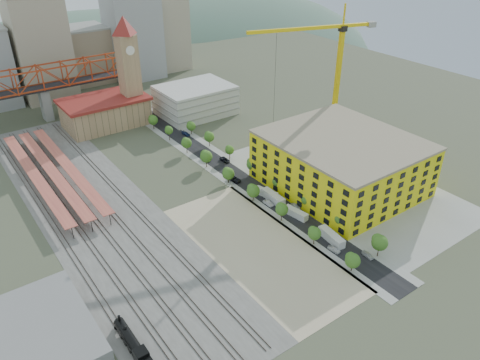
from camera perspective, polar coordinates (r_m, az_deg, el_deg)
ground at (r=163.59m, az=-3.45°, el=-2.15°), size 400.00×400.00×0.00m
ballast_strip at (r=164.98m, az=-17.40°, el=-3.33°), size 36.00×165.00×0.06m
dirt_lot at (r=140.60m, az=2.22°, el=-8.21°), size 28.00×67.00×0.06m
street_asphalt at (r=181.94m, az=-1.78°, el=1.47°), size 12.00×170.00×0.06m
sidewalk_west at (r=179.32m, az=-3.24°, el=0.98°), size 3.00×170.00×0.04m
sidewalk_east at (r=184.70m, az=-0.38°, el=1.95°), size 3.00×170.00×0.04m
construction_pad at (r=176.20m, az=12.57°, el=-0.33°), size 50.00×90.00×0.06m
rail_tracks at (r=164.52m, az=-17.99°, el=-3.49°), size 26.56×160.00×0.18m
platform_canopies at (r=185.44m, az=-21.99°, el=1.09°), size 16.00×80.00×4.12m
station_hall at (r=225.73m, az=-16.09°, el=8.01°), size 38.00×24.00×13.10m
clock_tower at (r=221.44m, az=-13.53°, el=13.99°), size 12.00×12.00×52.00m
parking_garage at (r=231.33m, az=-5.46°, el=9.69°), size 34.00×26.00×14.00m
truss_bridge at (r=237.77m, az=-23.12°, el=11.03°), size 94.00×9.60×25.60m
construction_building at (r=169.71m, az=12.23°, el=2.10°), size 44.60×50.60×18.80m
warehouse at (r=122.03m, az=-23.05°, el=-16.95°), size 22.00×32.00×5.00m
street_trees at (r=174.80m, az=0.07°, el=0.19°), size 15.40×124.40×8.00m
skyline at (r=279.62m, az=-18.86°, el=15.26°), size 133.00×46.00×60.00m
distant_hills at (r=429.40m, az=-17.10°, el=5.88°), size 647.00×264.00×227.00m
locomotive at (r=113.73m, az=-12.64°, el=-19.36°), size 2.80×21.59×5.40m
tower_crane at (r=194.84m, az=11.07°, el=14.02°), size 50.95×18.44×56.63m
site_trailer_a at (r=144.98m, az=11.09°, el=-6.84°), size 3.79×10.26×2.74m
site_trailer_b at (r=154.10m, az=6.82°, el=-4.04°), size 3.61×9.01×2.40m
site_trailer_c at (r=161.23m, az=4.05°, el=-2.11°), size 2.99×10.42×2.83m
site_trailer_d at (r=163.79m, az=3.21°, el=-1.61°), size 4.61×9.01×2.39m
car_0 at (r=141.45m, az=11.39°, el=-8.29°), size 2.16×4.25×1.39m
car_1 at (r=159.27m, az=3.46°, el=-2.84°), size 1.60×4.28×1.40m
car_2 at (r=172.70m, az=-0.69°, el=0.10°), size 3.28×6.01×1.60m
car_3 at (r=187.50m, az=-4.24°, el=2.56°), size 2.20×5.02×1.44m
car_4 at (r=141.61m, az=15.31°, el=-8.82°), size 1.99×4.10×1.35m
car_5 at (r=158.29m, az=6.75°, el=-3.26°), size 1.42×4.04×1.33m
car_6 at (r=186.57m, az=-1.85°, el=2.47°), size 2.40×4.98×1.37m
car_7 at (r=210.43m, az=-6.63°, el=5.62°), size 2.36×4.80×1.34m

